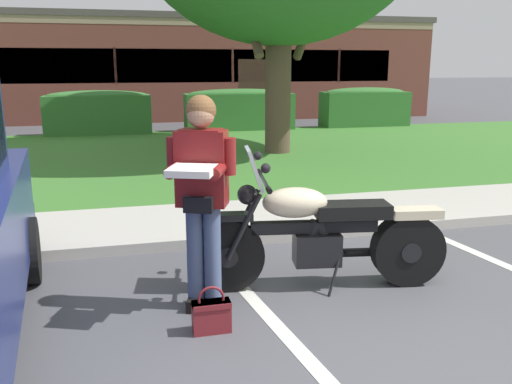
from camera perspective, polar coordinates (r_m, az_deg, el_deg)
The scene contains 12 objects.
ground_plane at distance 3.70m, azimuth 10.94°, elevation -18.20°, with size 140.00×140.00×0.00m, color #4C4C51.
curb_strip at distance 5.99m, azimuth 0.13°, elevation -4.77°, with size 60.00×0.20×0.12m, color #B7B2A8.
concrete_walk at distance 6.78m, azimuth -1.64°, elevation -2.76°, with size 60.00×1.50×0.08m, color #B7B2A8.
grass_lawn at distance 11.59m, azimuth -6.99°, elevation 3.85°, with size 60.00×8.46×0.06m, color #3D752D.
stall_stripe_1 at distance 3.76m, azimuth 5.65°, elevation -17.35°, with size 0.12×4.40×0.01m, color silver.
motorcycle at distance 4.73m, azimuth 7.68°, elevation -4.41°, with size 2.24×0.82×1.26m.
rider_person at distance 4.14m, azimuth -5.78°, elevation 0.52°, with size 0.56×0.66×1.70m.
handbag at distance 4.05m, azimuth -4.74°, elevation -12.71°, with size 0.28×0.13×0.36m.
hedge_center_left at distance 15.59m, azimuth -16.37°, elevation 8.14°, with size 2.84×0.90×1.24m.
hedge_center_right at distance 15.95m, azimuth -1.77°, elevation 8.77°, with size 3.16×0.90×1.24m.
hedge_right at distance 17.25m, azimuth 11.43°, elevation 8.86°, with size 2.71×0.90×1.24m.
brick_building at distance 22.55m, azimuth -14.63°, elevation 12.65°, with size 23.19×8.12×3.62m.
Camera 1 is at (-1.40, -2.84, 1.92)m, focal length 37.78 mm.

